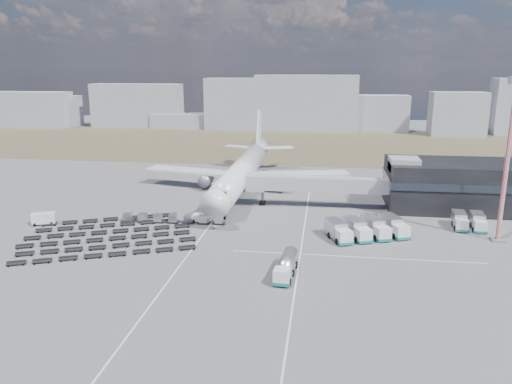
# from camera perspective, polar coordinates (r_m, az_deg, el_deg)

# --- Properties ---
(ground) EXTENTS (420.00, 420.00, 0.00)m
(ground) POSITION_cam_1_polar(r_m,az_deg,el_deg) (91.40, -4.75, -4.78)
(ground) COLOR #565659
(ground) RESTS_ON ground
(grass_strip) EXTENTS (420.00, 90.00, 0.01)m
(grass_strip) POSITION_cam_1_polar(r_m,az_deg,el_deg) (197.47, 2.25, 5.53)
(grass_strip) COLOR #4B402D
(grass_strip) RESTS_ON ground
(lane_markings) EXTENTS (47.12, 110.00, 0.01)m
(lane_markings) POSITION_cam_1_polar(r_m,az_deg,el_deg) (92.65, 1.58, -4.47)
(lane_markings) COLOR silver
(lane_markings) RESTS_ON ground
(terminal) EXTENTS (30.40, 16.40, 11.00)m
(terminal) POSITION_cam_1_polar(r_m,az_deg,el_deg) (114.50, 22.11, 0.83)
(terminal) COLOR black
(terminal) RESTS_ON ground
(jet_bridge) EXTENTS (30.30, 3.80, 7.05)m
(jet_bridge) POSITION_cam_1_polar(r_m,az_deg,el_deg) (107.59, 5.89, 0.90)
(jet_bridge) COLOR #939399
(jet_bridge) RESTS_ON ground
(airliner) EXTENTS (51.59, 64.53, 17.62)m
(airliner) POSITION_cam_1_polar(r_m,az_deg,el_deg) (120.72, -1.45, 2.54)
(airliner) COLOR silver
(airliner) RESTS_ON ground
(skyline) EXTENTS (319.37, 23.80, 25.81)m
(skyline) POSITION_cam_1_polar(r_m,az_deg,el_deg) (239.59, 2.82, 9.46)
(skyline) COLOR #9698A4
(skyline) RESTS_ON ground
(fuel_tanker) EXTENTS (3.07, 9.36, 2.97)m
(fuel_tanker) POSITION_cam_1_polar(r_m,az_deg,el_deg) (73.29, 3.45, -8.41)
(fuel_tanker) COLOR silver
(fuel_tanker) RESTS_ON ground
(pushback_tug) EXTENTS (3.81, 2.39, 1.59)m
(pushback_tug) POSITION_cam_1_polar(r_m,az_deg,el_deg) (98.07, -6.21, -3.00)
(pushback_tug) COLOR silver
(pushback_tug) RESTS_ON ground
(utility_van) EXTENTS (4.69, 3.50, 2.28)m
(utility_van) POSITION_cam_1_polar(r_m,az_deg,el_deg) (104.29, -23.10, -2.84)
(utility_van) COLOR silver
(utility_van) RESTS_ON ground
(catering_truck) EXTENTS (2.68, 6.27, 2.85)m
(catering_truck) POSITION_cam_1_polar(r_m,az_deg,el_deg) (123.56, 1.26, 1.00)
(catering_truck) COLOR silver
(catering_truck) RESTS_ON ground
(service_trucks_near) EXTENTS (15.16, 11.89, 2.97)m
(service_trucks_near) POSITION_cam_1_polar(r_m,az_deg,el_deg) (90.99, 12.51, -4.09)
(service_trucks_near) COLOR silver
(service_trucks_near) RESTS_ON ground
(service_trucks_far) EXTENTS (6.04, 7.02, 2.64)m
(service_trucks_far) POSITION_cam_1_polar(r_m,az_deg,el_deg) (101.65, 23.14, -3.09)
(service_trucks_far) COLOR silver
(service_trucks_far) RESTS_ON ground
(uld_row) EXTENTS (20.54, 2.49, 1.59)m
(uld_row) POSITION_cam_1_polar(r_m,az_deg,el_deg) (98.27, -9.46, -2.98)
(uld_row) COLOR black
(uld_row) RESTS_ON ground
(baggage_dollies) EXTENTS (34.19, 30.48, 0.68)m
(baggage_dollies) POSITION_cam_1_polar(r_m,az_deg,el_deg) (93.00, -16.72, -4.80)
(baggage_dollies) COLOR black
(baggage_dollies) RESTS_ON ground
(floodlight_mast) EXTENTS (2.67, 2.17, 28.07)m
(floodlight_mast) POSITION_cam_1_polar(r_m,az_deg,el_deg) (93.89, 26.77, 3.12)
(floodlight_mast) COLOR red
(floodlight_mast) RESTS_ON ground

